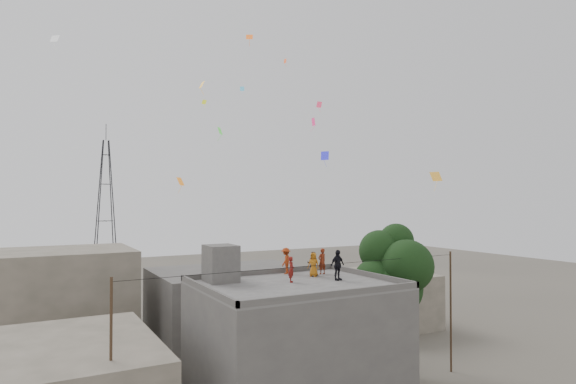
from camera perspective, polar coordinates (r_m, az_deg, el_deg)
name	(u,v)px	position (r m, az deg, el deg)	size (l,w,h in m)	color
main_building	(295,342)	(26.70, 0.83, -17.32)	(10.00, 8.00, 6.10)	#4D4A48
parapet	(295,281)	(25.99, 0.82, -10.53)	(10.00, 8.00, 0.30)	#4D4A48
stair_head_box	(221,263)	(26.85, -7.98, -8.38)	(1.60, 1.80, 2.00)	#4D4A48
neighbor_north	(231,301)	(39.96, -6.78, -12.65)	(12.00, 9.00, 5.00)	#4D4A48
neighbor_northwest	(66,298)	(39.03, -24.86, -11.34)	(9.00, 8.00, 7.00)	#5F594B
neighbor_east	(380,299)	(42.69, 10.84, -12.30)	(7.00, 8.00, 4.40)	#5F594B
tree	(394,273)	(30.73, 12.46, -9.32)	(4.90, 4.60, 9.10)	black
utility_line	(315,331)	(25.70, 3.27, -16.16)	(20.12, 0.62, 7.40)	black
transmission_tower	(105,213)	(62.92, -20.83, -2.34)	(2.97, 2.97, 20.01)	black
person_red_adult	(322,261)	(29.40, 4.05, -8.19)	(0.57, 0.37, 1.56)	maroon
person_orange_child	(313,264)	(28.50, 3.03, -8.57)	(0.68, 0.45, 1.40)	#B26414
person_dark_child	(313,263)	(28.98, 2.95, -8.46)	(0.67, 0.53, 1.39)	black
person_dark_adult	(337,265)	(27.23, 5.89, -8.61)	(0.99, 0.41, 1.69)	black
person_orange_adult	(286,261)	(29.46, -0.25, -8.15)	(1.02, 0.59, 1.58)	#9D3311
person_red_child	(291,269)	(26.43, 0.39, -9.16)	(0.51, 0.33, 1.40)	maroon
kites	(268,112)	(31.79, -2.37, 9.43)	(20.40, 19.11, 11.41)	orange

